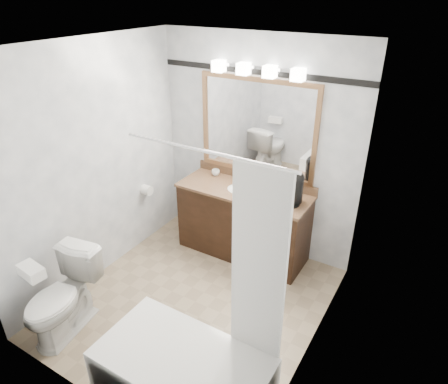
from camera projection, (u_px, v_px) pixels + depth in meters
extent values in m
cube|color=gray|center=(195.00, 302.00, 4.11)|extent=(2.40, 2.60, 0.01)
cube|color=white|center=(184.00, 45.00, 2.96)|extent=(2.40, 2.60, 0.01)
cube|color=white|center=(257.00, 149.00, 4.53)|extent=(2.40, 0.01, 2.50)
cube|color=white|center=(72.00, 276.00, 2.54)|extent=(2.40, 0.01, 2.50)
cube|color=white|center=(94.00, 166.00, 4.08)|extent=(0.01, 2.60, 2.50)
cube|color=white|center=(322.00, 233.00, 2.98)|extent=(0.01, 2.60, 2.50)
cube|color=black|center=(243.00, 223.00, 4.69)|extent=(1.50, 0.55, 0.82)
cube|color=#936845|center=(244.00, 191.00, 4.50)|extent=(1.53, 0.58, 0.03)
cube|color=#936845|center=(255.00, 177.00, 4.67)|extent=(1.53, 0.03, 0.10)
ellipsoid|color=white|center=(244.00, 192.00, 4.51)|extent=(0.44, 0.34, 0.14)
cube|color=#976A44|center=(259.00, 80.00, 4.15)|extent=(1.40, 0.04, 0.05)
cube|color=#976A44|center=(255.00, 171.00, 4.64)|extent=(1.40, 0.04, 0.05)
cube|color=#976A44|center=(206.00, 119.00, 4.70)|extent=(0.05, 0.04, 1.00)
cube|color=#976A44|center=(316.00, 139.00, 4.09)|extent=(0.05, 0.04, 1.00)
cube|color=white|center=(257.00, 128.00, 4.40)|extent=(1.30, 0.01, 1.00)
cube|color=silver|center=(259.00, 67.00, 4.09)|extent=(0.90, 0.05, 0.03)
cube|color=white|center=(219.00, 66.00, 4.26)|extent=(0.12, 0.12, 0.12)
cube|color=white|center=(244.00, 69.00, 4.13)|extent=(0.12, 0.12, 0.12)
cube|color=white|center=(270.00, 72.00, 3.99)|extent=(0.12, 0.12, 0.12)
cube|color=white|center=(298.00, 75.00, 3.85)|extent=(0.12, 0.12, 0.12)
cube|color=black|center=(260.00, 72.00, 4.13)|extent=(2.40, 0.01, 0.06)
cube|color=white|center=(183.00, 377.00, 3.07)|extent=(1.30, 0.72, 0.45)
cylinder|color=silver|center=(205.00, 152.00, 2.56)|extent=(1.30, 0.02, 0.02)
cube|color=white|center=(259.00, 270.00, 2.72)|extent=(0.40, 0.04, 1.55)
cylinder|color=white|center=(147.00, 190.00, 4.81)|extent=(0.11, 0.12, 0.12)
imported|color=white|center=(62.00, 298.00, 3.60)|extent=(0.55, 0.82, 0.78)
cube|color=white|center=(31.00, 271.00, 3.25)|extent=(0.25, 0.15, 0.10)
cylinder|color=black|center=(291.00, 203.00, 4.19)|extent=(0.19, 0.19, 0.02)
cylinder|color=black|center=(296.00, 190.00, 4.17)|extent=(0.16, 0.16, 0.27)
sphere|color=black|center=(297.00, 179.00, 4.10)|extent=(0.16, 0.16, 0.16)
cube|color=black|center=(291.00, 185.00, 4.07)|extent=(0.13, 0.13, 0.05)
cylinder|color=silver|center=(290.00, 201.00, 4.16)|extent=(0.06, 0.06, 0.06)
imported|color=white|center=(216.00, 173.00, 4.82)|extent=(0.12, 0.12, 0.07)
imported|color=white|center=(245.00, 179.00, 4.62)|extent=(0.05, 0.05, 0.10)
imported|color=white|center=(266.00, 183.00, 4.56)|extent=(0.08, 0.08, 0.08)
cube|color=beige|center=(259.00, 187.00, 4.52)|extent=(0.08, 0.06, 0.02)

